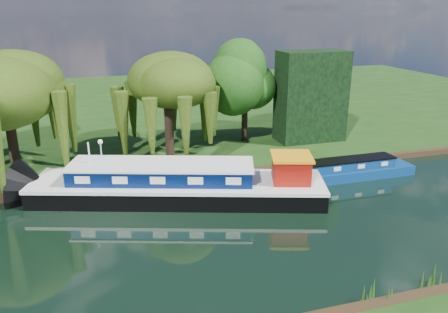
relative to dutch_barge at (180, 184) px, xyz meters
name	(u,v)px	position (x,y,z in m)	size (l,w,h in m)	color
ground	(101,251)	(-5.28, -5.34, -0.99)	(120.00, 120.00, 0.00)	black
far_bank	(92,109)	(-5.28, 28.66, -0.77)	(120.00, 52.00, 0.45)	black
dutch_barge	(180,184)	(0.00, 0.00, 0.00)	(19.37, 9.89, 4.00)	black
narrowboat	(344,171)	(12.17, 0.03, -0.41)	(11.13, 1.86, 1.62)	navy
white_cruiser	(270,184)	(6.60, 0.52, -0.99)	(1.71, 1.98, 1.04)	silver
willow_left	(5,92)	(-10.78, 6.81, 5.48)	(6.92, 6.92, 8.29)	black
willow_right	(168,91)	(0.60, 7.31, 4.90)	(6.13, 6.13, 7.46)	black
tree_far_right	(245,82)	(7.92, 9.97, 4.82)	(4.76, 4.76, 7.79)	black
conifer_hedge	(311,96)	(13.72, 8.66, 3.46)	(6.00, 3.00, 8.00)	black
lamppost	(101,147)	(-4.78, 5.16, 1.43)	(0.36, 0.36, 2.56)	silver
mooring_posts	(89,178)	(-5.78, 3.06, -0.04)	(19.16, 0.16, 1.00)	silver
reeds_near	(284,309)	(1.60, -12.92, -0.44)	(33.70, 1.50, 1.10)	#194111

